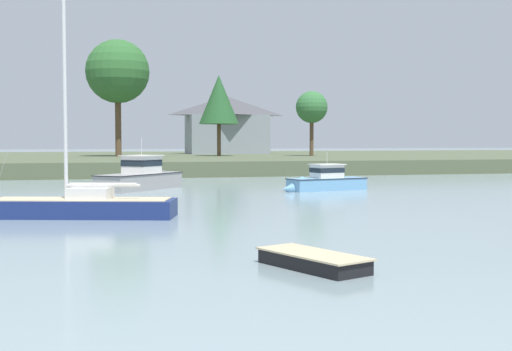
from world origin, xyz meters
The scene contains 9 objects.
far_shore_bank centered at (0.00, 85.84, 0.74)m, with size 239.42×59.34×1.48m, color #4C563D.
cruiser_grey centered at (-7.97, 42.63, 0.52)m, with size 7.26×7.89×4.54m.
dinghy_black centered at (-6.28, 10.81, 0.15)m, with size 2.57×3.71×0.60m.
sailboat_navy centered at (-12.42, 25.23, 0.25)m, with size 8.80×4.64×11.54m.
cruiser_skyblue centered at (3.70, 38.11, 0.41)m, with size 6.66×3.20×3.30m.
shore_tree_left_mid centered at (-8.06, 79.21, 11.89)m, with size 7.80×7.80×14.37m.
shore_tree_left centered at (4.57, 79.10, 8.65)m, with size 5.10×5.10×10.32m.
shore_tree_inland_b centered at (16.01, 76.03, 7.64)m, with size 4.06×4.06×8.26m.
cottage_eastern centered at (8.52, 93.09, 5.91)m, with size 12.52×7.57×8.56m.
Camera 1 is at (-12.33, -6.70, 3.51)m, focal length 47.91 mm.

